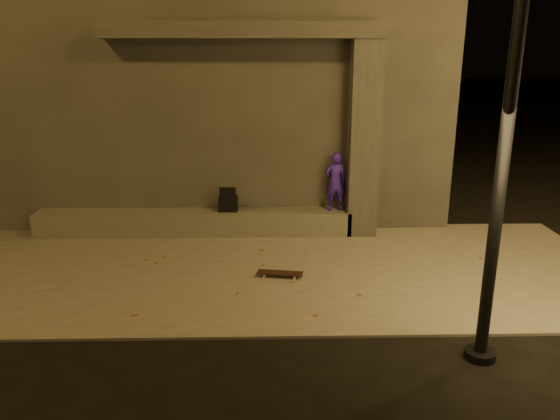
{
  "coord_description": "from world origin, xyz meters",
  "views": [
    {
      "loc": [
        -0.08,
        -6.25,
        3.5
      ],
      "look_at": [
        0.11,
        2.0,
        1.02
      ],
      "focal_mm": 35.0,
      "sensor_mm": 36.0,
      "label": 1
    }
  ],
  "objects_px": {
    "column": "(363,140)",
    "skateboard": "(280,273)",
    "backpack": "(228,202)",
    "skateboarder": "(335,182)"
  },
  "relations": [
    {
      "from": "column",
      "to": "skateboard",
      "type": "xyz_separation_m",
      "value": [
        -1.6,
        -2.12,
        -1.74
      ]
    },
    {
      "from": "backpack",
      "to": "column",
      "type": "bearing_deg",
      "value": 4.05
    },
    {
      "from": "backpack",
      "to": "skateboard",
      "type": "height_order",
      "value": "backpack"
    },
    {
      "from": "skateboarder",
      "to": "skateboard",
      "type": "distance_m",
      "value": 2.57
    },
    {
      "from": "column",
      "to": "backpack",
      "type": "distance_m",
      "value": 2.8
    },
    {
      "from": "column",
      "to": "skateboard",
      "type": "height_order",
      "value": "column"
    },
    {
      "from": "column",
      "to": "skateboarder",
      "type": "bearing_deg",
      "value": 180.0
    },
    {
      "from": "skateboarder",
      "to": "column",
      "type": "bearing_deg",
      "value": 175.79
    },
    {
      "from": "skateboard",
      "to": "backpack",
      "type": "bearing_deg",
      "value": 123.16
    },
    {
      "from": "column",
      "to": "skateboard",
      "type": "distance_m",
      "value": 3.17
    }
  ]
}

